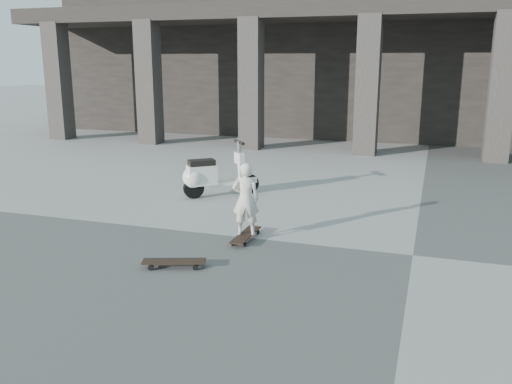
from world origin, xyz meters
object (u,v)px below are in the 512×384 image
(skateboard_spare, at_px, (174,262))
(scooter, at_px, (208,176))
(child, at_px, (246,199))
(longboard, at_px, (246,235))

(skateboard_spare, height_order, scooter, scooter)
(skateboard_spare, xyz_separation_m, scooter, (-1.10, 3.74, 0.37))
(skateboard_spare, relative_size, scooter, 0.65)
(child, height_order, scooter, child)
(longboard, relative_size, child, 0.81)
(longboard, distance_m, scooter, 2.87)
(longboard, relative_size, scooter, 0.69)
(longboard, relative_size, skateboard_spare, 1.05)
(longboard, bearing_deg, child, 91.91)
(longboard, xyz_separation_m, child, (-0.00, -0.00, 0.58))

